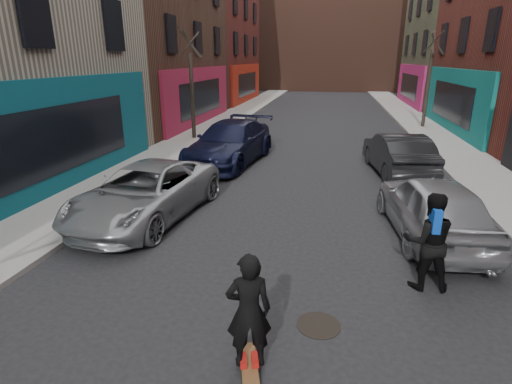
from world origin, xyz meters
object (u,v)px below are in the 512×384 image
at_px(parked_left_end, 230,143).
at_px(manhole, 319,325).
at_px(parked_left_far, 146,192).
at_px(pedestrian, 428,241).
at_px(parked_right_end, 398,154).
at_px(tree_left_far, 191,72).
at_px(parked_right_far, 432,206).
at_px(skateboard, 249,365).
at_px(tree_right_far, 430,68).
at_px(skateboarder, 249,311).

relative_size(parked_left_end, manhole, 8.09).
height_order(parked_left_far, pedestrian, pedestrian).
xyz_separation_m(parked_right_end, pedestrian, (-0.60, -7.92, 0.18)).
bearing_deg(parked_left_far, tree_left_far, 109.43).
bearing_deg(parked_right_far, skateboard, 50.35).
bearing_deg(parked_left_end, tree_right_far, 55.23).
bearing_deg(skateboarder, manhole, -144.84).
height_order(tree_right_far, manhole, tree_right_far).
bearing_deg(parked_left_end, manhole, -60.49).
bearing_deg(tree_left_far, tree_right_far, 25.82).
bearing_deg(parked_left_end, parked_right_far, -35.45).
distance_m(tree_right_far, skateboard, 22.47).
relative_size(parked_left_far, parked_right_far, 1.15).
distance_m(tree_right_far, parked_left_end, 14.16).
relative_size(parked_right_end, skateboarder, 2.77).
xyz_separation_m(tree_right_far, parked_right_far, (-3.00, -16.26, -2.78)).
relative_size(parked_left_end, skateboarder, 3.44).
bearing_deg(parked_right_end, tree_right_far, -113.51).
bearing_deg(pedestrian, parked_right_far, -107.28).
bearing_deg(parked_right_end, skateboarder, 64.54).
relative_size(tree_right_far, pedestrian, 3.69).
bearing_deg(skateboard, tree_left_far, 95.82).
bearing_deg(parked_left_far, parked_right_far, 8.08).
bearing_deg(parked_right_far, tree_right_far, -106.37).
height_order(parked_left_far, skateboarder, skateboarder).
xyz_separation_m(tree_right_far, pedestrian, (-3.60, -18.63, -2.60)).
bearing_deg(skateboard, skateboarder, 0.00).
bearing_deg(parked_right_end, parked_left_end, -12.06).
relative_size(tree_left_far, tree_right_far, 0.96).
distance_m(tree_right_far, parked_left_far, 19.46).
bearing_deg(pedestrian, parked_right_end, -97.48).
height_order(tree_left_far, manhole, tree_left_far).
distance_m(pedestrian, manhole, 2.57).
height_order(parked_left_end, skateboard, parked_left_end).
height_order(tree_left_far, parked_left_far, tree_left_far).
xyz_separation_m(skateboard, skateboarder, (0.00, 0.00, 0.87)).
xyz_separation_m(parked_left_end, skateboard, (3.05, -11.03, -0.77)).
bearing_deg(tree_right_far, skateboard, -106.62).
distance_m(parked_left_far, skateboard, 6.20).
bearing_deg(parked_left_end, tree_left_far, 133.04).
distance_m(parked_left_end, skateboarder, 11.44).
bearing_deg(parked_right_far, parked_right_end, -95.91).
xyz_separation_m(skateboard, manhole, (0.90, 1.11, -0.04)).
height_order(parked_right_end, pedestrian, pedestrian).
bearing_deg(skateboarder, parked_right_far, -139.54).
xyz_separation_m(tree_left_far, skateboarder, (6.05, -15.27, -2.46)).
bearing_deg(tree_left_far, skateboarder, -68.38).
distance_m(skateboarder, pedestrian, 3.81).
xyz_separation_m(parked_left_far, skateboard, (3.77, -4.88, -0.65)).
distance_m(parked_right_end, pedestrian, 7.95).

